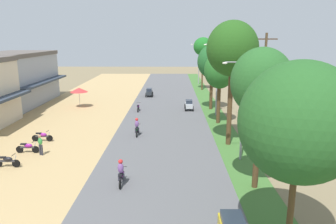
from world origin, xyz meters
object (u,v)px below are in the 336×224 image
(median_tree_second, at_px, (262,83))
(streetlamp_mid, at_px, (217,75))
(utility_pole_near, at_px, (242,81))
(utility_pole_far, at_px, (263,87))
(parked_motorbike_second, at_px, (7,161))
(motorbike_foreground_rider, at_px, (121,173))
(median_tree_sixth, at_px, (203,47))
(median_tree_fourth, at_px, (220,71))
(parked_motorbike_third, at_px, (28,147))
(motorbike_ahead_third, at_px, (138,107))
(car_hatchback_charcoal, at_px, (149,92))
(median_tree_nearest, at_px, (299,122))
(parked_motorbike_fourth, at_px, (42,136))
(streetlamp_near, at_px, (243,103))
(streetlamp_far, at_px, (199,61))
(vendor_umbrella, at_px, (79,90))
(median_tree_third, at_px, (232,49))
(motorbike_ahead_second, at_px, (137,127))
(car_hatchback_silver, at_px, (189,105))
(median_tree_fifth, at_px, (212,62))

(median_tree_second, xyz_separation_m, streetlamp_mid, (0.05, 17.90, -1.60))
(utility_pole_near, distance_m, utility_pole_far, 6.86)
(parked_motorbike_second, height_order, motorbike_foreground_rider, motorbike_foreground_rider)
(median_tree_sixth, bearing_deg, median_tree_fourth, -90.70)
(parked_motorbike_third, xyz_separation_m, motorbike_ahead_third, (7.02, 14.43, 0.02))
(car_hatchback_charcoal, bearing_deg, median_tree_nearest, -76.58)
(parked_motorbike_fourth, height_order, motorbike_ahead_third, motorbike_ahead_third)
(streetlamp_near, relative_size, utility_pole_far, 0.79)
(median_tree_nearest, xyz_separation_m, motorbike_ahead_third, (-9.05, 25.53, -5.00))
(utility_pole_near, bearing_deg, streetlamp_far, 94.79)
(vendor_umbrella, distance_m, median_tree_second, 27.89)
(car_hatchback_charcoal, bearing_deg, utility_pole_near, -52.52)
(median_tree_third, relative_size, motorbike_ahead_second, 5.58)
(median_tree_nearest, distance_m, motorbike_ahead_second, 18.29)
(streetlamp_far, relative_size, motorbike_ahead_second, 4.24)
(median_tree_third, xyz_separation_m, streetlamp_far, (0.30, 35.07, -3.39))
(median_tree_second, bearing_deg, car_hatchback_silver, 97.99)
(median_tree_fifth, xyz_separation_m, motorbike_foreground_rider, (-7.86, -21.08, -5.02))
(median_tree_sixth, xyz_separation_m, motorbike_ahead_third, (-9.16, -16.16, -6.67))
(median_tree_fifth, height_order, streetlamp_far, median_tree_fifth)
(streetlamp_near, relative_size, streetlamp_mid, 0.89)
(vendor_umbrella, distance_m, utility_pole_far, 23.54)
(parked_motorbike_third, bearing_deg, car_hatchback_silver, 48.88)
(utility_pole_far, bearing_deg, parked_motorbike_third, -170.05)
(median_tree_sixth, height_order, car_hatchback_silver, median_tree_sixth)
(motorbike_foreground_rider, bearing_deg, median_tree_sixth, 77.28)
(vendor_umbrella, xyz_separation_m, median_tree_third, (16.49, -14.11, 5.55))
(parked_motorbike_second, bearing_deg, median_tree_third, 17.72)
(median_tree_sixth, relative_size, utility_pole_far, 0.96)
(utility_pole_near, height_order, motorbike_ahead_third, utility_pole_near)
(parked_motorbike_second, distance_m, parked_motorbike_fourth, 5.60)
(utility_pole_far, height_order, car_hatchback_silver, utility_pole_far)
(car_hatchback_silver, bearing_deg, median_tree_fourth, -65.47)
(parked_motorbike_fourth, xyz_separation_m, utility_pole_far, (18.69, 0.47, 4.21))
(streetlamp_far, relative_size, utility_pole_near, 0.93)
(parked_motorbike_fourth, bearing_deg, car_hatchback_silver, 43.03)
(utility_pole_far, bearing_deg, streetlamp_far, 94.32)
(parked_motorbike_second, bearing_deg, streetlamp_near, 5.84)
(median_tree_fifth, bearing_deg, median_tree_fourth, -90.13)
(utility_pole_near, height_order, car_hatchback_silver, utility_pole_near)
(median_tree_second, relative_size, median_tree_third, 0.82)
(motorbike_ahead_second, bearing_deg, streetlamp_far, 76.01)
(parked_motorbike_third, bearing_deg, vendor_umbrella, 92.31)
(median_tree_third, height_order, streetlamp_near, median_tree_third)
(car_hatchback_silver, bearing_deg, parked_motorbike_fourth, -136.97)
(median_tree_second, xyz_separation_m, motorbike_ahead_second, (-8.13, 10.10, -5.48))
(car_hatchback_charcoal, bearing_deg, vendor_umbrella, -137.22)
(parked_motorbike_fourth, height_order, streetlamp_mid, streetlamp_mid)
(median_tree_fourth, bearing_deg, car_hatchback_silver, 114.53)
(streetlamp_mid, height_order, car_hatchback_charcoal, streetlamp_mid)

